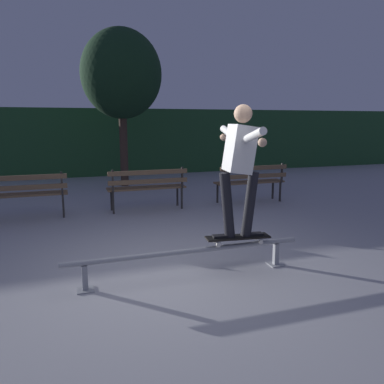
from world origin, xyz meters
The scene contains 9 objects.
ground_plane centered at (0.00, 0.00, 0.00)m, with size 90.00×90.00×0.00m, color #99999E.
hedge_backdrop centered at (0.00, 9.22, 1.11)m, with size 24.00×1.20×2.22m, color #234C28.
grind_rail centered at (0.00, -0.18, 0.27)m, with size 2.84×0.18×0.34m.
skateboard centered at (0.63, -0.18, 0.41)m, with size 0.80×0.29×0.09m.
skateboarder centered at (0.63, -0.18, 1.35)m, with size 0.63×1.40×1.56m.
park_bench_leftmost centered at (-2.08, 3.29, 0.54)m, with size 1.60×0.42×0.88m.
park_bench_left_center centered at (0.26, 3.29, 0.54)m, with size 1.60×0.42×0.88m.
park_bench_right_center centered at (2.60, 3.29, 0.54)m, with size 1.60×0.42×0.88m.
tree_behind_benches centered at (0.28, 6.52, 3.05)m, with size 2.18×2.18×4.26m.
Camera 1 is at (-1.29, -4.17, 1.79)m, focal length 35.40 mm.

